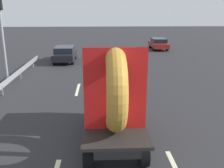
# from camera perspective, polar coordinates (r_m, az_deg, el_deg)

# --- Properties ---
(ground_plane) EXTENTS (120.00, 120.00, 0.00)m
(ground_plane) POSITION_cam_1_polar(r_m,az_deg,el_deg) (10.49, -0.98, -10.22)
(ground_plane) COLOR #28282B
(flatbed_truck) EXTENTS (2.02, 4.79, 3.62)m
(flatbed_truck) POSITION_cam_1_polar(r_m,az_deg,el_deg) (9.36, 0.19, -2.32)
(flatbed_truck) COLOR black
(flatbed_truck) RESTS_ON ground_plane
(distant_sedan) EXTENTS (1.80, 4.21, 1.37)m
(distant_sedan) POSITION_cam_1_polar(r_m,az_deg,el_deg) (23.95, -10.31, 6.61)
(distant_sedan) COLOR black
(distant_sedan) RESTS_ON ground_plane
(traffic_light) EXTENTS (0.42, 0.36, 5.46)m
(traffic_light) POSITION_cam_1_polar(r_m,az_deg,el_deg) (18.01, -23.10, 11.57)
(traffic_light) COLOR gray
(traffic_light) RESTS_ON ground_plane
(guardrail) EXTENTS (0.10, 13.84, 0.71)m
(guardrail) POSITION_cam_1_polar(r_m,az_deg,el_deg) (17.16, -21.17, 1.21)
(guardrail) COLOR gray
(guardrail) RESTS_ON ground_plane
(lane_dash_left_far) EXTENTS (0.16, 2.41, 0.01)m
(lane_dash_left_far) POSITION_cam_1_polar(r_m,az_deg,el_deg) (15.67, -7.54, -1.18)
(lane_dash_left_far) COLOR beige
(lane_dash_left_far) RESTS_ON ground_plane
(lane_dash_right_far) EXTENTS (0.16, 2.81, 0.01)m
(lane_dash_right_far) POSITION_cam_1_polar(r_m,az_deg,el_deg) (15.55, 5.80, -1.26)
(lane_dash_right_far) COLOR beige
(lane_dash_right_far) RESTS_ON ground_plane
(oncoming_car) EXTENTS (1.70, 3.98, 1.30)m
(oncoming_car) POSITION_cam_1_polar(r_m,az_deg,el_deg) (31.24, 10.16, 8.78)
(oncoming_car) COLOR black
(oncoming_car) RESTS_ON ground_plane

